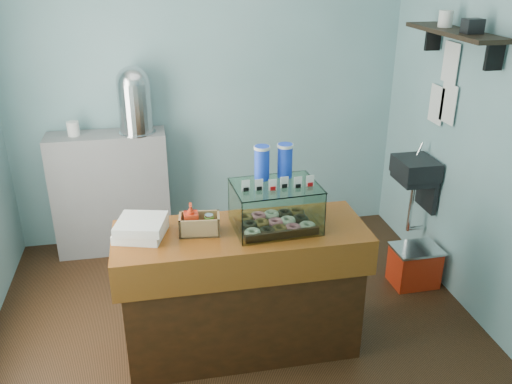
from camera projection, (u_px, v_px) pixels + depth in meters
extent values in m
plane|color=black|center=(237.00, 323.00, 3.99)|extent=(3.50, 3.50, 0.00)
cube|color=#70A0A3|center=(207.00, 89.00, 4.78)|extent=(3.50, 0.04, 2.80)
cube|color=#70A0A3|center=(294.00, 264.00, 2.08)|extent=(3.50, 0.04, 2.80)
cube|color=#70A0A3|center=(484.00, 127.00, 3.74)|extent=(0.04, 3.00, 2.80)
cube|color=black|center=(416.00, 168.00, 4.40)|extent=(0.30, 0.35, 0.15)
cube|color=black|center=(427.00, 189.00, 4.51)|extent=(0.04, 0.30, 0.35)
cylinder|color=silver|center=(420.00, 149.00, 4.46)|extent=(0.02, 0.02, 0.12)
cylinder|color=silver|center=(411.00, 207.00, 4.55)|extent=(0.04, 0.04, 0.45)
cube|color=black|center=(455.00, 32.00, 3.74)|extent=(0.25, 1.00, 0.03)
cube|color=black|center=(494.00, 56.00, 3.43)|extent=(0.12, 0.03, 0.18)
cube|color=black|center=(433.00, 39.00, 4.15)|extent=(0.12, 0.03, 0.18)
cube|color=white|center=(448.00, 104.00, 4.12)|extent=(0.01, 0.21, 0.30)
cube|color=white|center=(436.00, 105.00, 4.29)|extent=(0.01, 0.21, 0.30)
cube|color=white|center=(451.00, 63.00, 4.04)|extent=(0.01, 0.21, 0.30)
cube|color=#411E0C|center=(242.00, 294.00, 3.60)|extent=(1.50, 0.56, 0.84)
cube|color=#4A2609|center=(241.00, 234.00, 3.42)|extent=(1.60, 0.60, 0.06)
cube|color=#4A2609|center=(249.00, 274.00, 3.22)|extent=(1.60, 0.04, 0.18)
cube|color=gray|center=(112.00, 193.00, 4.80)|extent=(1.00, 0.32, 1.10)
cube|color=#351B10|center=(275.00, 226.00, 3.44)|extent=(0.49, 0.36, 0.02)
torus|color=beige|center=(253.00, 233.00, 3.30)|extent=(0.10, 0.10, 0.03)
torus|color=black|center=(267.00, 231.00, 3.32)|extent=(0.10, 0.10, 0.03)
torus|color=brown|center=(280.00, 229.00, 3.34)|extent=(0.10, 0.10, 0.03)
torus|color=#E56C87|center=(294.00, 228.00, 3.36)|extent=(0.10, 0.10, 0.03)
torus|color=beige|center=(307.00, 226.00, 3.38)|extent=(0.10, 0.10, 0.03)
torus|color=black|center=(249.00, 225.00, 3.39)|extent=(0.10, 0.10, 0.03)
torus|color=brown|center=(262.00, 223.00, 3.41)|extent=(0.10, 0.10, 0.03)
torus|color=#E56C87|center=(275.00, 222.00, 3.43)|extent=(0.10, 0.10, 0.03)
torus|color=beige|center=(288.00, 220.00, 3.45)|extent=(0.10, 0.10, 0.03)
torus|color=black|center=(301.00, 219.00, 3.47)|extent=(0.10, 0.10, 0.03)
torus|color=brown|center=(245.00, 218.00, 3.49)|extent=(0.10, 0.10, 0.03)
torus|color=#E56C87|center=(258.00, 216.00, 3.51)|extent=(0.10, 0.10, 0.03)
torus|color=beige|center=(271.00, 215.00, 3.53)|extent=(0.10, 0.10, 0.03)
torus|color=black|center=(283.00, 213.00, 3.55)|extent=(0.10, 0.10, 0.03)
torus|color=brown|center=(296.00, 212.00, 3.57)|extent=(0.10, 0.10, 0.03)
cube|color=white|center=(285.00, 220.00, 3.22)|extent=(0.52, 0.04, 0.28)
cube|color=white|center=(267.00, 195.00, 3.56)|extent=(0.52, 0.04, 0.28)
cube|color=white|center=(235.00, 211.00, 3.33)|extent=(0.03, 0.38, 0.28)
cube|color=white|center=(314.00, 202.00, 3.45)|extent=(0.03, 0.38, 0.28)
cube|color=white|center=(276.00, 186.00, 3.33)|extent=(0.56, 0.42, 0.01)
cube|color=white|center=(246.00, 186.00, 3.23)|extent=(0.05, 0.01, 0.07)
cube|color=black|center=(246.00, 190.00, 3.24)|extent=(0.03, 0.02, 0.02)
cube|color=white|center=(259.00, 185.00, 3.25)|extent=(0.05, 0.01, 0.07)
cube|color=black|center=(259.00, 189.00, 3.26)|extent=(0.03, 0.02, 0.02)
cube|color=white|center=(272.00, 184.00, 3.26)|extent=(0.05, 0.01, 0.07)
cube|color=#B80E0F|center=(272.00, 187.00, 3.27)|extent=(0.03, 0.02, 0.02)
cube|color=white|center=(285.00, 182.00, 3.28)|extent=(0.05, 0.01, 0.07)
cube|color=black|center=(284.00, 186.00, 3.29)|extent=(0.03, 0.02, 0.02)
cube|color=white|center=(297.00, 181.00, 3.30)|extent=(0.05, 0.01, 0.07)
cube|color=black|center=(297.00, 185.00, 3.31)|extent=(0.03, 0.02, 0.02)
cube|color=white|center=(309.00, 180.00, 3.32)|extent=(0.05, 0.01, 0.07)
cube|color=#B80E0F|center=(309.00, 183.00, 3.33)|extent=(0.03, 0.02, 0.02)
cylinder|color=blue|center=(262.00, 163.00, 3.38)|extent=(0.09, 0.09, 0.22)
cylinder|color=white|center=(262.00, 148.00, 3.34)|extent=(0.10, 0.10, 0.02)
cylinder|color=blue|center=(285.00, 161.00, 3.42)|extent=(0.09, 0.09, 0.22)
cylinder|color=white|center=(285.00, 146.00, 3.37)|extent=(0.10, 0.10, 0.02)
cube|color=tan|center=(200.00, 232.00, 3.37)|extent=(0.26, 0.18, 0.01)
cube|color=tan|center=(199.00, 229.00, 3.29)|extent=(0.25, 0.04, 0.12)
cube|color=tan|center=(200.00, 219.00, 3.41)|extent=(0.25, 0.04, 0.12)
cube|color=tan|center=(180.00, 225.00, 3.34)|extent=(0.03, 0.15, 0.12)
cube|color=tan|center=(219.00, 223.00, 3.36)|extent=(0.03, 0.15, 0.12)
imported|color=red|center=(191.00, 218.00, 3.33)|extent=(0.09, 0.10, 0.19)
cylinder|color=#518F27|center=(209.00, 224.00, 3.36)|extent=(0.06, 0.06, 0.10)
cylinder|color=silver|center=(209.00, 216.00, 3.33)|extent=(0.05, 0.05, 0.01)
cube|color=white|center=(141.00, 232.00, 3.33)|extent=(0.35, 0.35, 0.06)
cube|color=white|center=(141.00, 224.00, 3.30)|extent=(0.34, 0.34, 0.06)
cylinder|color=silver|center=(137.00, 132.00, 4.61)|extent=(0.31, 0.31, 0.01)
cylinder|color=silver|center=(135.00, 107.00, 4.52)|extent=(0.28, 0.28, 0.42)
sphere|color=silver|center=(133.00, 83.00, 4.44)|extent=(0.28, 0.28, 0.28)
cube|color=red|center=(414.00, 267.00, 4.42)|extent=(0.36, 0.28, 0.31)
cube|color=silver|center=(417.00, 249.00, 4.35)|extent=(0.38, 0.30, 0.02)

